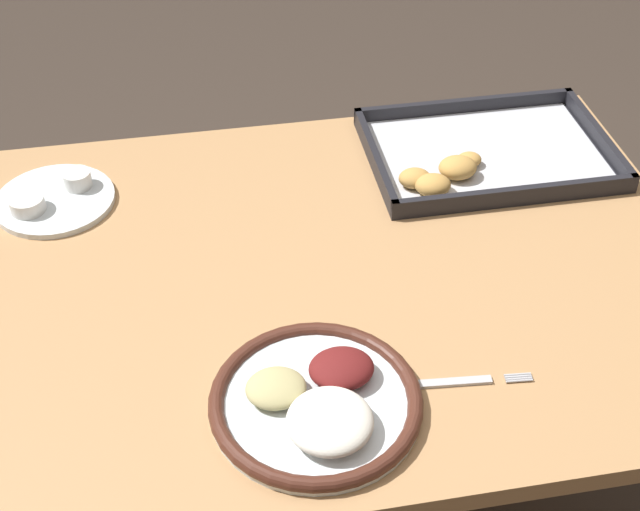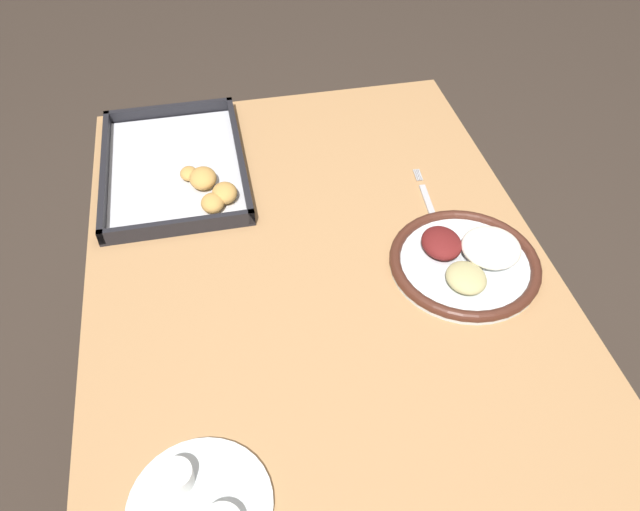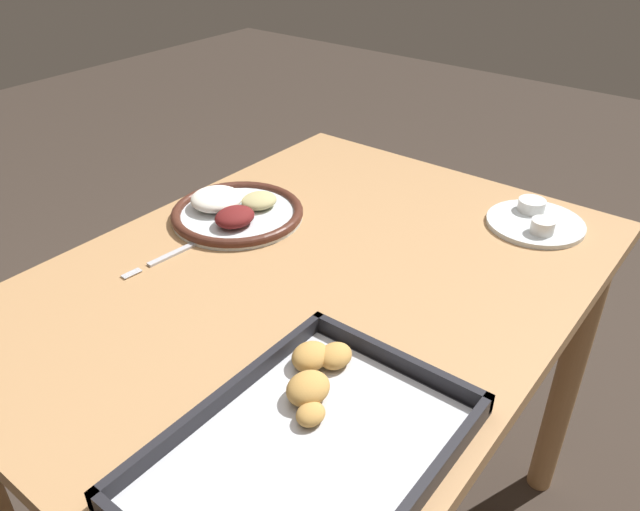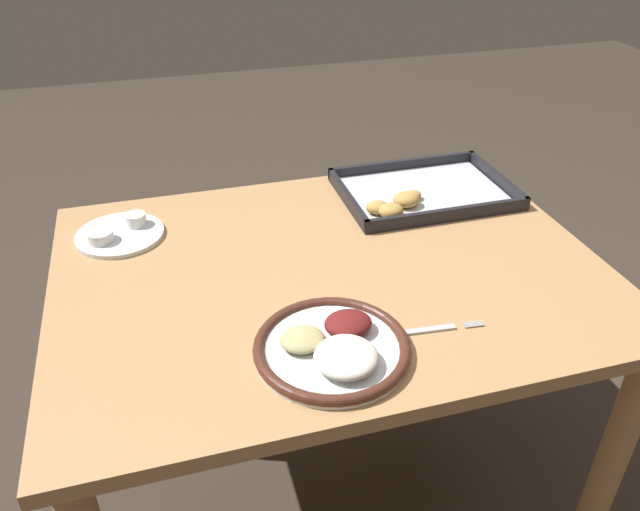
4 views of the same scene
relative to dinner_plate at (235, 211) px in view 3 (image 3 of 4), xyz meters
The scene contains 5 objects.
dining_table 0.30m from the dinner_plate, 74.46° to the left, with size 1.10×0.81×0.77m.
dinner_plate is the anchor object (origin of this frame).
fork 0.17m from the dinner_plate, ahead, with size 0.20×0.03×0.00m.
saucer_plate 0.60m from the dinner_plate, 124.74° to the left, with size 0.19×0.19×0.04m.
baking_tray 0.60m from the dinner_plate, 52.98° to the left, with size 0.41×0.29×0.04m.
Camera 3 is at (0.70, 0.56, 1.37)m, focal length 35.00 mm.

